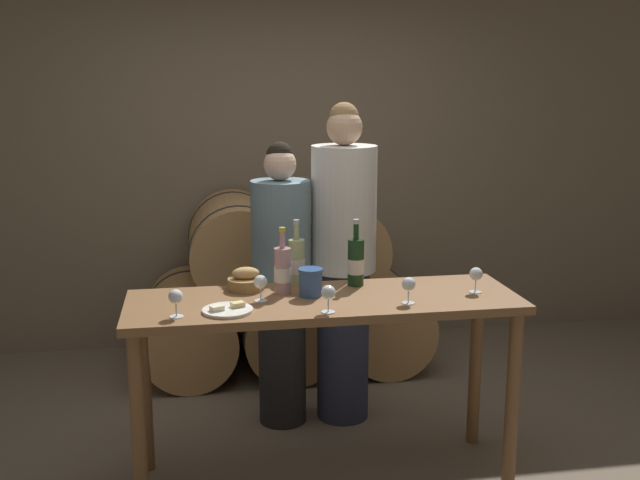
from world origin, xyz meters
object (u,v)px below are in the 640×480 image
(person_right, at_px, (343,263))
(wine_glass_far_right, at_px, (476,275))
(bread_basket, at_px, (246,281))
(wine_glass_left, at_px, (260,283))
(blue_crock, at_px, (311,281))
(wine_glass_center, at_px, (328,293))
(person_left, at_px, (281,284))
(tasting_table, at_px, (324,326))
(wine_bottle_rose, at_px, (283,270))
(wine_bottle_white, at_px, (297,262))
(wine_glass_right, at_px, (409,285))
(cheese_plate, at_px, (228,310))
(wine_glass_far_left, at_px, (176,298))
(wine_bottle_red, at_px, (356,262))

(person_right, xyz_separation_m, wine_glass_far_right, (0.50, -0.69, 0.09))
(person_right, distance_m, bread_basket, 0.74)
(wine_glass_left, xyz_separation_m, wine_glass_far_right, (1.02, -0.03, 0.00))
(blue_crock, height_order, wine_glass_center, blue_crock)
(person_right, relative_size, wine_glass_center, 14.58)
(wine_glass_left, bearing_deg, wine_glass_far_right, -1.77)
(person_left, relative_size, wine_glass_center, 12.92)
(wine_glass_center, bearing_deg, wine_glass_far_right, 14.12)
(tasting_table, distance_m, wine_glass_center, 0.31)
(person_left, height_order, blue_crock, person_left)
(wine_bottle_rose, bearing_deg, wine_bottle_white, 57.54)
(wine_bottle_white, xyz_separation_m, wine_glass_right, (0.45, -0.40, -0.03))
(cheese_plate, xyz_separation_m, wine_glass_left, (0.16, 0.14, 0.08))
(blue_crock, relative_size, wine_glass_far_left, 1.07)
(tasting_table, relative_size, blue_crock, 13.85)
(wine_bottle_rose, height_order, blue_crock, wine_bottle_rose)
(tasting_table, distance_m, cheese_plate, 0.49)
(tasting_table, distance_m, person_left, 0.67)
(cheese_plate, bearing_deg, wine_bottle_rose, 42.79)
(wine_bottle_red, distance_m, wine_glass_far_left, 0.94)
(person_right, xyz_separation_m, wine_bottle_rose, (-0.40, -0.54, 0.11))
(wine_bottle_white, distance_m, wine_glass_far_right, 0.87)
(wine_glass_left, bearing_deg, person_right, 51.77)
(tasting_table, relative_size, wine_bottle_white, 5.60)
(bread_basket, xyz_separation_m, wine_glass_far_right, (1.07, -0.23, 0.04))
(cheese_plate, relative_size, wine_glass_right, 1.81)
(wine_glass_right, bearing_deg, wine_glass_far_left, -178.68)
(blue_crock, bearing_deg, tasting_table, -38.17)
(wine_glass_left, height_order, wine_glass_far_right, same)
(bread_basket, distance_m, wine_glass_center, 0.53)
(wine_glass_far_left, height_order, wine_glass_right, same)
(cheese_plate, bearing_deg, person_left, 67.47)
(bread_basket, relative_size, wine_glass_left, 1.43)
(cheese_plate, xyz_separation_m, wine_glass_far_left, (-0.22, -0.04, 0.08))
(wine_glass_left, distance_m, wine_glass_center, 0.35)
(wine_bottle_red, bearing_deg, tasting_table, -135.00)
(wine_bottle_red, distance_m, wine_glass_left, 0.52)
(bread_basket, bearing_deg, wine_bottle_rose, -26.52)
(blue_crock, height_order, cheese_plate, blue_crock)
(blue_crock, distance_m, bread_basket, 0.33)
(blue_crock, xyz_separation_m, bread_basket, (-0.29, 0.16, -0.03))
(wine_bottle_red, bearing_deg, person_left, 123.59)
(blue_crock, relative_size, bread_basket, 0.75)
(tasting_table, distance_m, wine_bottle_rose, 0.33)
(wine_glass_far_left, bearing_deg, person_left, 56.64)
(wine_bottle_red, height_order, wine_bottle_rose, wine_bottle_red)
(cheese_plate, xyz_separation_m, wine_glass_center, (0.43, -0.08, 0.08))
(person_right, height_order, wine_glass_right, person_right)
(wine_bottle_red, bearing_deg, wine_glass_far_right, -22.54)
(wine_bottle_red, bearing_deg, wine_bottle_white, 167.67)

